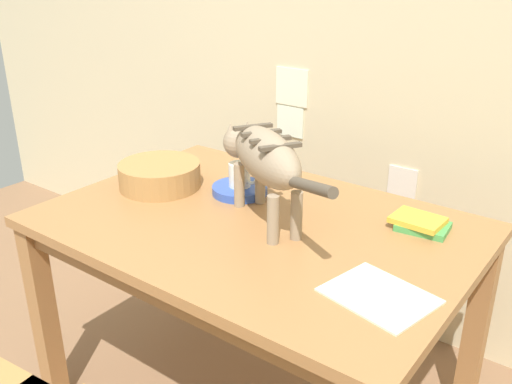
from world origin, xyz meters
The scene contains 8 objects.
wall_rear centered at (0.00, 2.25, 1.25)m, with size 5.33×0.11×2.50m.
dining_table centered at (0.05, 1.43, 0.67)m, with size 1.36×0.94×0.75m.
cat centered at (0.06, 1.46, 0.96)m, with size 0.63×0.42×0.30m.
saucer_bowl centered at (-0.13, 1.58, 0.77)m, with size 0.20×0.20×0.03m, color blue.
coffee_mug centered at (-0.13, 1.58, 0.83)m, with size 0.12×0.08×0.09m.
magazine centered at (0.56, 1.27, 0.76)m, with size 0.25×0.20×0.01m, color silver.
book_stack centered at (0.50, 1.69, 0.77)m, with size 0.18×0.13×0.04m.
wicker_basket centered at (-0.41, 1.45, 0.80)m, with size 0.30×0.30×0.09m.
Camera 1 is at (1.03, 0.12, 1.55)m, focal length 39.64 mm.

